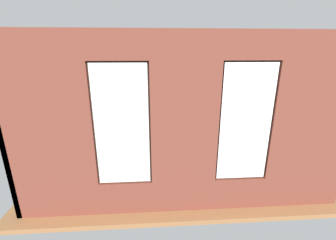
% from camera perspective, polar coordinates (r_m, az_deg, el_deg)
% --- Properties ---
extents(ground_plane, '(7.02, 5.97, 0.10)m').
position_cam_1_polar(ground_plane, '(7.16, 0.98, -8.55)').
color(ground_plane, '#99663D').
extents(brick_wall_with_windows, '(6.42, 0.30, 3.41)m').
position_cam_1_polar(brick_wall_with_windows, '(4.10, 4.18, -2.79)').
color(brick_wall_with_windows, brown).
rests_on(brick_wall_with_windows, ground_plane).
extents(white_wall_right, '(0.10, 4.97, 3.41)m').
position_cam_1_polar(white_wall_right, '(6.87, -26.14, 4.04)').
color(white_wall_right, silver).
rests_on(white_wall_right, ground_plane).
extents(couch_by_window, '(2.03, 0.87, 0.80)m').
position_cam_1_polar(couch_by_window, '(5.25, -5.63, -14.41)').
color(couch_by_window, black).
rests_on(couch_by_window, ground_plane).
extents(couch_left, '(1.01, 2.11, 0.80)m').
position_cam_1_polar(couch_left, '(7.12, 22.15, -6.72)').
color(couch_left, black).
rests_on(couch_left, ground_plane).
extents(coffee_table, '(1.34, 0.78, 0.44)m').
position_cam_1_polar(coffee_table, '(7.21, -3.12, -4.60)').
color(coffee_table, olive).
rests_on(coffee_table, ground_plane).
extents(cup_ceramic, '(0.08, 0.08, 0.09)m').
position_cam_1_polar(cup_ceramic, '(7.06, -2.30, -4.19)').
color(cup_ceramic, '#4C4C51').
rests_on(cup_ceramic, coffee_table).
extents(candle_jar, '(0.08, 0.08, 0.10)m').
position_cam_1_polar(candle_jar, '(7.17, -3.13, -3.82)').
color(candle_jar, '#B7333D').
rests_on(candle_jar, coffee_table).
extents(table_plant_small, '(0.16, 0.16, 0.25)m').
position_cam_1_polar(table_plant_small, '(7.28, -0.27, -2.77)').
color(table_plant_small, '#47423D').
rests_on(table_plant_small, coffee_table).
extents(remote_black, '(0.06, 0.17, 0.02)m').
position_cam_1_polar(remote_black, '(7.28, -4.46, -3.86)').
color(remote_black, black).
rests_on(remote_black, coffee_table).
extents(remote_gray, '(0.06, 0.17, 0.02)m').
position_cam_1_polar(remote_gray, '(7.08, -6.36, -4.53)').
color(remote_gray, '#59595B').
rests_on(remote_gray, coffee_table).
extents(media_console, '(1.22, 0.42, 0.53)m').
position_cam_1_polar(media_console, '(7.89, -20.66, -4.69)').
color(media_console, black).
rests_on(media_console, ground_plane).
extents(tv_flatscreen, '(1.03, 0.20, 0.68)m').
position_cam_1_polar(tv_flatscreen, '(7.70, -21.13, -0.49)').
color(tv_flatscreen, black).
rests_on(tv_flatscreen, media_console).
extents(potted_plant_corner_far_left, '(0.78, 0.93, 1.33)m').
position_cam_1_polar(potted_plant_corner_far_left, '(5.91, 29.93, -8.60)').
color(potted_plant_corner_far_left, gray).
rests_on(potted_plant_corner_far_left, ground_plane).
extents(potted_plant_between_couches, '(1.16, 1.00, 1.50)m').
position_cam_1_polar(potted_plant_between_couches, '(5.24, 10.56, -9.37)').
color(potted_plant_between_couches, '#47423D').
rests_on(potted_plant_between_couches, ground_plane).
extents(potted_plant_mid_room_small, '(0.33, 0.33, 0.62)m').
position_cam_1_polar(potted_plant_mid_room_small, '(7.70, 7.06, -3.01)').
color(potted_plant_mid_room_small, brown).
rests_on(potted_plant_mid_room_small, ground_plane).
extents(potted_plant_foreground_right, '(0.58, 0.58, 0.92)m').
position_cam_1_polar(potted_plant_foreground_right, '(8.95, -16.68, 0.33)').
color(potted_plant_foreground_right, beige).
rests_on(potted_plant_foreground_right, ground_plane).
extents(potted_plant_by_left_couch, '(0.24, 0.24, 0.45)m').
position_cam_1_polar(potted_plant_by_left_couch, '(8.24, 15.28, -2.90)').
color(potted_plant_by_left_couch, brown).
rests_on(potted_plant_by_left_couch, ground_plane).
extents(potted_plant_corner_near_left, '(0.78, 0.75, 1.08)m').
position_cam_1_polar(potted_plant_corner_near_left, '(9.31, 16.52, 1.63)').
color(potted_plant_corner_near_left, '#9E5638').
rests_on(potted_plant_corner_near_left, ground_plane).
extents(potted_plant_near_tv, '(0.92, 0.84, 1.28)m').
position_cam_1_polar(potted_plant_near_tv, '(6.64, -19.10, -4.51)').
color(potted_plant_near_tv, gray).
rests_on(potted_plant_near_tv, ground_plane).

